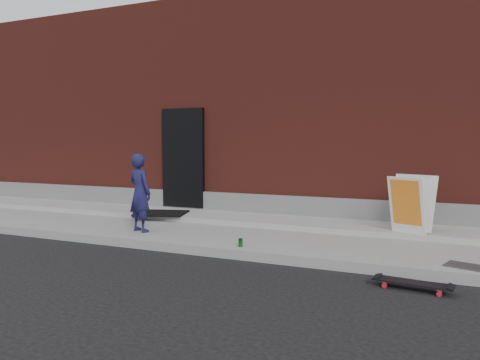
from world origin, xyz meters
The scene contains 10 objects.
ground centered at (0.00, 0.00, 0.00)m, with size 80.00×80.00×0.00m, color black.
sidewalk centered at (0.00, 1.50, 0.07)m, with size 20.00×3.00×0.15m, color gray.
apron centered at (0.00, 2.40, 0.20)m, with size 20.00×1.20×0.10m, color gray.
building centered at (0.00, 6.99, 2.50)m, with size 20.00×8.10×5.00m.
child centered at (-2.14, 0.64, 0.85)m, with size 0.51×0.34×1.41m, color #181742.
skateboard centered at (2.57, -0.45, 0.08)m, with size 0.91×0.33×0.10m.
pizza_sign centered at (2.39, 1.98, 0.74)m, with size 0.79×0.85×0.97m.
soda_can centered at (0.03, 0.23, 0.22)m, with size 0.07×0.07×0.13m, color #177329.
doormat centered at (-2.58, 2.00, 0.26)m, with size 1.03×0.83×0.03m, color black.
utility_plate centered at (3.20, 0.34, 0.16)m, with size 0.54×0.35×0.02m, color #4E4D52.
Camera 1 is at (2.88, -6.29, 1.77)m, focal length 35.00 mm.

